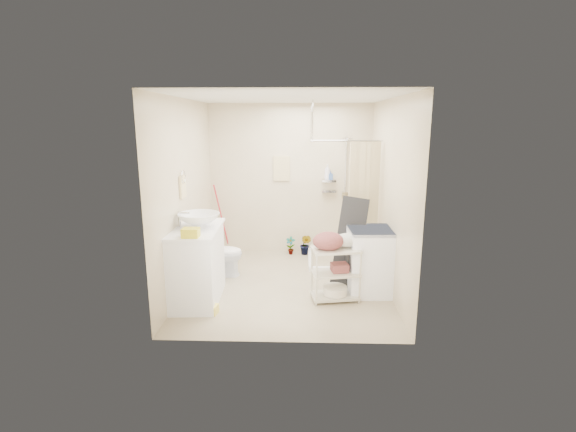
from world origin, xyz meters
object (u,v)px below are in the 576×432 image
at_px(vanity, 196,264).
at_px(toilet, 219,253).
at_px(washing_machine, 370,261).
at_px(laundry_rack, 336,269).

distance_m(vanity, toilet, 0.93).
bearing_deg(washing_machine, toilet, 162.25).
bearing_deg(vanity, toilet, 80.07).
bearing_deg(vanity, laundry_rack, -0.53).
height_order(vanity, toilet, vanity).
distance_m(toilet, washing_machine, 2.26).
height_order(vanity, laundry_rack, vanity).
height_order(vanity, washing_machine, vanity).
xyz_separation_m(toilet, laundry_rack, (1.69, -0.85, 0.07)).
relative_size(vanity, washing_machine, 1.24).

